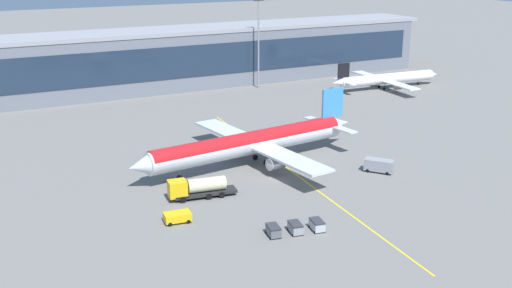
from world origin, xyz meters
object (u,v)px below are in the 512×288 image
Objects in this scene: crew_van at (380,165)px; pushback_tug at (178,216)px; fuel_tanker at (198,188)px; baggage_cart_0 at (273,231)px; main_airliner at (251,143)px; baggage_cart_1 at (295,228)px; commuter_jet_far at (387,79)px; baggage_cart_2 at (317,225)px.

crew_van is 1.29× the size of pushback_tug.
baggage_cart_0 is at bearing -76.98° from fuel_tanker.
fuel_tanker is at bearing -145.10° from main_airliner.
baggage_cart_0 is at bearing 169.05° from baggage_cart_1.
main_airliner reaches higher than commuter_jet_far.
pushback_tug is 0.11× the size of commuter_jet_far.
baggage_cart_0 is at bearing -111.19° from main_airliner.
baggage_cart_1 is (13.12, -10.89, -0.07)m from pushback_tug.
fuel_tanker is 0.31× the size of commuter_jet_far.
baggage_cart_1 reaches higher than pushback_tug.
fuel_tanker reaches higher than baggage_cart_0.
crew_van is 1.81× the size of baggage_cart_0.
pushback_tug is at bearing 140.30° from baggage_cart_1.
commuter_jet_far reaches higher than fuel_tanker.
commuter_jet_far is at bearing 42.31° from baggage_cart_0.
baggage_cart_1 is (3.14, -0.61, 0.00)m from baggage_cart_0.
baggage_cart_0 reaches higher than pushback_tug.
baggage_cart_0 is (4.00, -17.30, -0.96)m from fuel_tanker.
baggage_cart_2 is (16.26, -11.50, -0.07)m from pushback_tug.
main_airliner is 75.09m from commuter_jet_far.
baggage_cart_2 is at bearing -10.95° from baggage_cart_1.
commuter_jet_far is (45.35, 54.05, 1.51)m from crew_van.
fuel_tanker is at bearing 111.74° from baggage_cart_1.
baggage_cart_2 is at bearing -35.27° from pushback_tug.
pushback_tug is (-20.65, -17.26, -3.29)m from main_airliner.
crew_van is 70.57m from commuter_jet_far.
crew_van is at bearing -6.59° from fuel_tanker.
fuel_tanker reaches higher than baggage_cart_2.
fuel_tanker reaches higher than crew_van.
fuel_tanker is 2.73× the size of pushback_tug.
main_airliner is 29.33m from baggage_cart_1.
commuter_jet_far is at bearing 32.72° from fuel_tanker.
baggage_cart_2 is (10.28, -18.52, -0.96)m from fuel_tanker.
crew_van is at bearing -130.00° from commuter_jet_far.
baggage_cart_0 and baggage_cart_2 have the same top height.
baggage_cart_1 is 98.49m from commuter_jet_far.
baggage_cart_1 is at bearing 169.05° from baggage_cart_2.
pushback_tug is at bearing -145.77° from commuter_jet_far.
crew_van reaches higher than baggage_cart_0.
fuel_tanker is 3.82× the size of baggage_cart_0.
commuter_jet_far is at bearing 32.20° from main_airliner.
baggage_cart_1 is at bearing -136.20° from commuter_jet_far.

